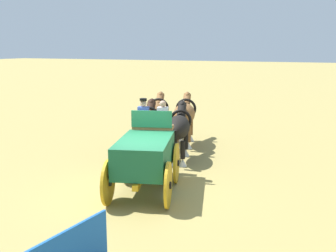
{
  "coord_description": "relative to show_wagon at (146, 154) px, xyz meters",
  "views": [
    {
      "loc": [
        -10.12,
        -5.27,
        4.35
      ],
      "look_at": [
        4.21,
        1.11,
        1.2
      ],
      "focal_mm": 42.23,
      "sensor_mm": 36.0,
      "label": 1
    }
  ],
  "objects": [
    {
      "name": "ground_plane",
      "position": [
        -0.17,
        -0.05,
        -1.17
      ],
      "size": [
        220.0,
        220.0,
        0.0
      ],
      "primitive_type": "plane",
      "color": "#9E8C4C"
    },
    {
      "name": "show_wagon",
      "position": [
        0.0,
        0.0,
        0.0
      ],
      "size": [
        5.66,
        2.67,
        2.67
      ],
      "color": "#195B38",
      "rests_on": "ground"
    },
    {
      "name": "draft_horse_rear_near",
      "position": [
        3.15,
        1.62,
        0.17
      ],
      "size": [
        2.94,
        1.47,
        2.21
      ],
      "color": "#331E14",
      "rests_on": "ground"
    },
    {
      "name": "draft_horse_rear_off",
      "position": [
        3.53,
        0.38,
        0.11
      ],
      "size": [
        2.98,
        1.41,
        2.14
      ],
      "color": "black",
      "rests_on": "ground"
    },
    {
      "name": "draft_horse_lead_near",
      "position": [
        5.63,
        2.37,
        0.17
      ],
      "size": [
        3.01,
        1.51,
        2.21
      ],
      "color": "brown",
      "rests_on": "ground"
    },
    {
      "name": "draft_horse_lead_off",
      "position": [
        6.01,
        1.13,
        0.18
      ],
      "size": [
        3.01,
        1.49,
        2.22
      ],
      "color": "brown",
      "rests_on": "ground"
    }
  ]
}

